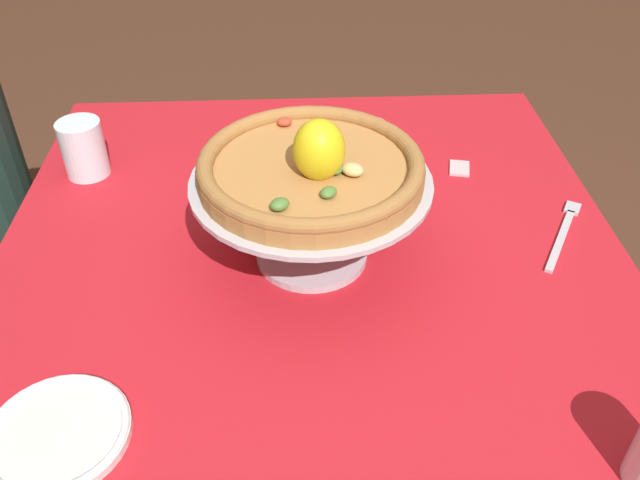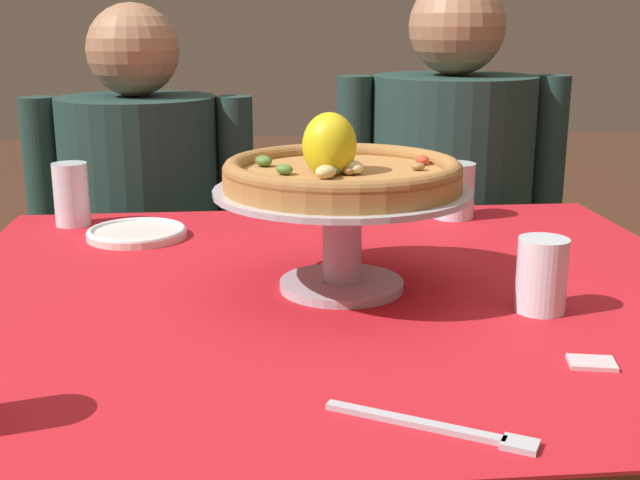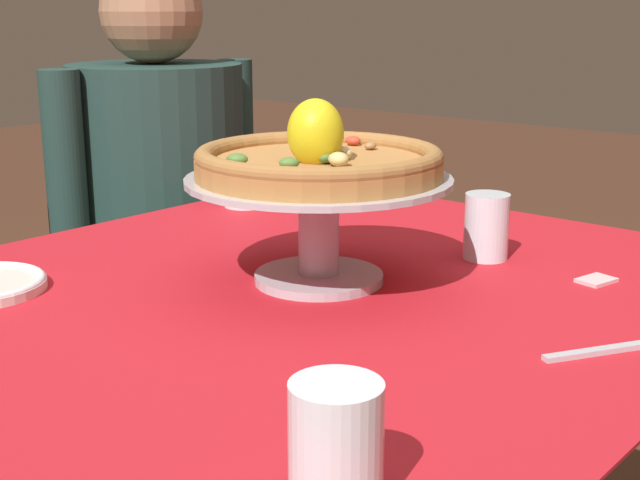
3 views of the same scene
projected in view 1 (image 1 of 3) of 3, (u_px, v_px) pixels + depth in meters
name	position (u px, v px, depth m)	size (l,w,h in m)	color
dining_table	(312.00, 311.00, 1.10)	(1.11, 1.00, 0.76)	brown
pizza_stand	(314.00, 206.00, 0.97)	(0.35, 0.35, 0.14)	#B7B7C1
pizza	(314.00, 166.00, 0.93)	(0.32, 0.32, 0.10)	#AD753D
water_glass_side_right	(368.00, 151.00, 1.20)	(0.06, 0.06, 0.10)	silver
water_glass_back_right	(84.00, 152.00, 1.20)	(0.08, 0.08, 0.10)	silver
side_plate	(57.00, 433.00, 0.77)	(0.17, 0.17, 0.02)	silver
dinner_fork	(564.00, 231.00, 1.08)	(0.18, 0.12, 0.01)	#B7B7C1
sugar_packet	(459.00, 168.00, 1.23)	(0.05, 0.04, 0.01)	beige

